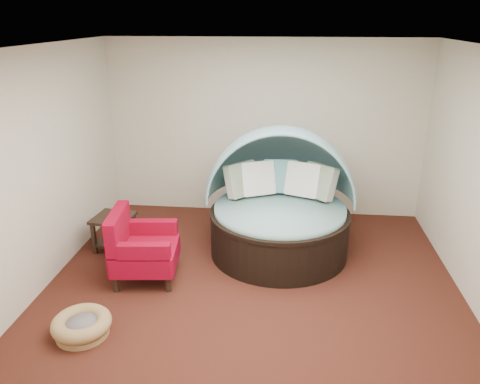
# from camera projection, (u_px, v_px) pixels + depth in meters

# --- Properties ---
(floor) EXTENTS (5.00, 5.00, 0.00)m
(floor) POSITION_uv_depth(u_px,v_px,m) (251.00, 291.00, 5.61)
(floor) COLOR #481D14
(floor) RESTS_ON ground
(wall_back) EXTENTS (5.00, 0.00, 5.00)m
(wall_back) POSITION_uv_depth(u_px,v_px,m) (265.00, 129.00, 7.44)
(wall_back) COLOR beige
(wall_back) RESTS_ON floor
(wall_front) EXTENTS (5.00, 0.00, 5.00)m
(wall_front) POSITION_uv_depth(u_px,v_px,m) (219.00, 320.00, 2.79)
(wall_front) COLOR beige
(wall_front) RESTS_ON floor
(wall_left) EXTENTS (0.00, 5.00, 5.00)m
(wall_left) POSITION_uv_depth(u_px,v_px,m) (35.00, 174.00, 5.36)
(wall_left) COLOR beige
(wall_left) RESTS_ON floor
(ceiling) EXTENTS (5.00, 5.00, 0.00)m
(ceiling) POSITION_uv_depth(u_px,v_px,m) (253.00, 48.00, 4.62)
(ceiling) COLOR white
(ceiling) RESTS_ON wall_back
(canopy_daybed) EXTENTS (2.08, 1.95, 1.74)m
(canopy_daybed) POSITION_uv_depth(u_px,v_px,m) (280.00, 196.00, 6.35)
(canopy_daybed) COLOR black
(canopy_daybed) RESTS_ON floor
(pet_basket) EXTENTS (0.78, 0.78, 0.21)m
(pet_basket) POSITION_uv_depth(u_px,v_px,m) (82.00, 325.00, 4.81)
(pet_basket) COLOR olive
(pet_basket) RESTS_ON floor
(red_armchair) EXTENTS (0.86, 0.86, 0.91)m
(red_armchair) POSITION_uv_depth(u_px,v_px,m) (140.00, 248.00, 5.75)
(red_armchair) COLOR black
(red_armchair) RESTS_ON floor
(side_table) EXTENTS (0.57, 0.57, 0.49)m
(side_table) POSITION_uv_depth(u_px,v_px,m) (114.00, 228.00, 6.53)
(side_table) COLOR black
(side_table) RESTS_ON floor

